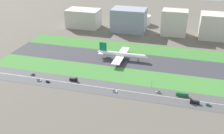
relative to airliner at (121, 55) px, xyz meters
name	(u,v)px	position (x,y,z in m)	size (l,w,h in m)	color
ground_plane	(118,59)	(-3.49, 0.00, -6.23)	(800.00, 800.00, 0.00)	#5B564C
runway	(118,59)	(-3.49, 0.00, -6.18)	(280.00, 46.00, 0.10)	#38383D
grass_median_north	(126,47)	(-3.49, 41.00, -6.18)	(280.00, 36.00, 0.10)	#3D7A33
grass_median_south	(109,73)	(-3.49, -41.00, -6.18)	(280.00, 36.00, 0.10)	#427F38
highway	(100,87)	(-3.49, -73.00, -6.18)	(280.00, 28.00, 0.10)	#4C4C4F
highway_centerline	(100,87)	(-3.49, -73.00, -6.13)	(266.00, 0.50, 0.01)	silver
airliner	(121,55)	(0.00, 0.00, 0.00)	(65.00, 56.00, 19.70)	white
car_2	(208,105)	(99.87, -78.00, -5.31)	(4.40, 1.80, 2.00)	#19662D
truck_0	(74,80)	(-34.39, -68.00, -4.56)	(8.40, 2.50, 4.00)	black
car_3	(39,80)	(-69.62, -78.00, -5.31)	(4.40, 1.80, 2.00)	#99999E
car_0	(158,92)	(54.18, -68.00, -5.31)	(4.40, 1.80, 2.00)	#99999E
car_5	(115,91)	(12.89, -78.00, -5.31)	(4.40, 1.80, 2.00)	silver
car_4	(33,74)	(-82.72, -68.00, -5.31)	(4.40, 1.80, 2.00)	navy
car_1	(48,81)	(-59.48, -78.00, -5.31)	(4.40, 1.80, 2.00)	black
bus_0	(182,95)	(76.68, -68.00, -4.41)	(11.60, 2.50, 3.50)	#19662D
truck_1	(194,102)	(87.88, -78.00, -4.56)	(8.40, 2.50, 4.00)	black
traffic_light	(152,84)	(46.61, -60.01, -1.94)	(0.36, 0.50, 7.20)	#4C4C51
terminal_building	(84,18)	(-93.49, 114.00, 8.65)	(53.76, 33.84, 29.77)	beige
hangar_building	(129,20)	(-15.81, 114.00, 11.83)	(53.41, 35.93, 36.12)	gray
office_tower	(174,23)	(55.27, 114.00, 13.06)	(38.04, 26.96, 38.59)	beige
cargo_warehouse	(213,26)	(111.50, 114.00, 12.21)	(37.59, 33.99, 36.89)	beige
fuel_tank_west	(126,19)	(-31.17, 159.00, 0.15)	(23.47, 23.47, 12.77)	silver
fuel_tank_centre	(144,20)	(0.84, 159.00, 1.38)	(24.39, 24.39, 15.23)	silver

